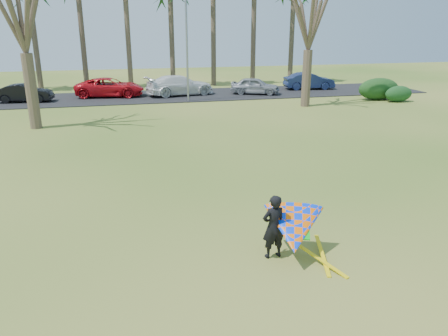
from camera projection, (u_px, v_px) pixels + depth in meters
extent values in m
plane|color=#265B13|center=(240.00, 223.00, 13.14)|extent=(100.00, 100.00, 0.00)
cube|color=black|center=(159.00, 96.00, 36.21)|extent=(46.00, 7.00, 0.06)
cylinder|color=#46362A|center=(35.00, 39.00, 38.11)|extent=(0.48, 0.48, 9.00)
cylinder|color=#4B3A2D|center=(82.00, 35.00, 38.90)|extent=(0.48, 0.48, 9.70)
cylinder|color=brown|center=(128.00, 30.00, 39.68)|extent=(0.48, 0.48, 10.40)
cylinder|color=#4C3F2E|center=(172.00, 38.00, 40.80)|extent=(0.48, 0.48, 9.00)
cylinder|color=#453929|center=(213.00, 34.00, 41.59)|extent=(0.48, 0.48, 9.70)
cylinder|color=#4E402F|center=(254.00, 30.00, 42.37)|extent=(0.48, 0.48, 10.40)
cylinder|color=#473A2A|center=(292.00, 37.00, 43.49)|extent=(0.48, 0.48, 9.00)
cylinder|color=#4B3A2D|center=(32.00, 92.00, 24.54)|extent=(0.64, 0.64, 4.20)
cylinder|color=#48382B|center=(306.00, 79.00, 31.37)|extent=(0.64, 0.64, 3.99)
cylinder|color=gray|center=(187.00, 48.00, 32.65)|extent=(0.16, 0.16, 8.00)
ellipsoid|color=#153915|center=(379.00, 89.00, 34.47)|extent=(3.42, 1.55, 1.71)
ellipsoid|color=#153B1A|center=(399.00, 94.00, 33.58)|extent=(2.22, 1.04, 1.23)
imported|color=black|center=(24.00, 93.00, 33.16)|extent=(4.22, 1.86, 1.35)
imported|color=red|center=(110.00, 87.00, 35.65)|extent=(5.77, 3.25, 1.52)
imported|color=white|center=(180.00, 85.00, 36.38)|extent=(6.00, 3.45, 1.64)
imported|color=#8F929B|center=(255.00, 86.00, 36.97)|extent=(4.40, 3.17, 1.39)
imported|color=#19254D|center=(309.00, 81.00, 39.77)|extent=(4.66, 2.06, 1.49)
imported|color=black|center=(273.00, 227.00, 10.97)|extent=(0.67, 0.49, 1.69)
cone|color=#0538FF|center=(294.00, 229.00, 10.84)|extent=(2.13, 2.39, 2.02)
cube|color=#0CBF19|center=(300.00, 232.00, 10.80)|extent=(0.62, 0.60, 0.24)
cube|color=yellow|center=(318.00, 263.00, 10.90)|extent=(0.85, 1.66, 0.28)
cube|color=yellow|center=(322.00, 258.00, 11.13)|extent=(0.56, 1.76, 0.22)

